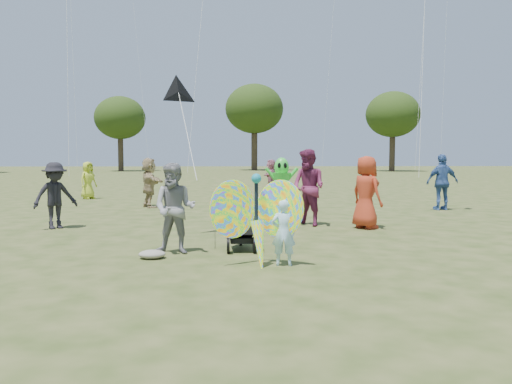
% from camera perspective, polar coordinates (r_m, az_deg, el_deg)
% --- Properties ---
extents(ground, '(160.00, 160.00, 0.00)m').
position_cam_1_polar(ground, '(8.14, 1.90, -8.51)').
color(ground, '#51592B').
rests_on(ground, ground).
extents(child_girl, '(0.42, 0.30, 1.08)m').
position_cam_1_polar(child_girl, '(8.12, 3.16, -4.65)').
color(child_girl, '#B4E6FF').
rests_on(child_girl, ground).
extents(adult_man, '(0.91, 0.78, 1.66)m').
position_cam_1_polar(adult_man, '(9.19, -9.27, -1.87)').
color(adult_man, gray).
rests_on(adult_man, ground).
extents(grey_bag, '(0.47, 0.38, 0.15)m').
position_cam_1_polar(grey_bag, '(8.93, -11.79, -6.97)').
color(grey_bag, gray).
rests_on(grey_bag, ground).
extents(crowd_a, '(0.94, 1.04, 1.78)m').
position_cam_1_polar(crowd_a, '(12.52, 12.48, -0.04)').
color(crowd_a, '#AF351C').
rests_on(crowd_a, ground).
extents(crowd_b, '(1.20, 1.13, 1.63)m').
position_cam_1_polar(crowd_b, '(13.15, -21.97, -0.38)').
color(crowd_b, black).
rests_on(crowd_b, ground).
extents(crowd_c, '(1.12, 0.56, 1.85)m').
position_cam_1_polar(crowd_c, '(17.54, 20.52, 1.07)').
color(crowd_c, '#375A99').
rests_on(crowd_c, ground).
extents(crowd_d, '(1.18, 1.66, 1.73)m').
position_cam_1_polar(crowd_d, '(17.67, -12.11, 1.06)').
color(crowd_d, tan).
rests_on(crowd_d, ground).
extents(crowd_e, '(1.18, 1.21, 1.96)m').
position_cam_1_polar(crowd_e, '(12.77, 6.01, 0.51)').
color(crowd_e, '#74264C').
rests_on(crowd_e, ground).
extents(crowd_g, '(0.84, 0.90, 1.55)m').
position_cam_1_polar(crowd_g, '(21.86, -18.64, 1.27)').
color(crowd_g, '#B8C92F').
rests_on(crowd_g, ground).
extents(crowd_j, '(0.80, 1.58, 1.63)m').
position_cam_1_polar(crowd_j, '(24.24, 1.74, 1.84)').
color(crowd_j, '#A86075').
rests_on(crowd_j, ground).
extents(jogging_stroller, '(0.54, 1.06, 1.09)m').
position_cam_1_polar(jogging_stroller, '(9.51, -1.73, -2.92)').
color(jogging_stroller, black).
rests_on(jogging_stroller, ground).
extents(butterfly_kite, '(1.74, 0.75, 1.70)m').
position_cam_1_polar(butterfly_kite, '(8.06, 0.16, -3.24)').
color(butterfly_kite, '#F22660').
rests_on(butterfly_kite, ground).
extents(delta_kite_rig, '(0.97, 2.13, 2.24)m').
position_cam_1_polar(delta_kite_rig, '(11.12, -8.85, 11.15)').
color(delta_kite_rig, black).
rests_on(delta_kite_rig, ground).
extents(alien_kite, '(1.12, 0.69, 1.74)m').
position_cam_1_polar(alien_kite, '(15.21, 2.94, 1.07)').
color(alien_kite, '#32D73A').
rests_on(alien_kite, ground).
extents(tree_line, '(91.78, 33.60, 10.79)m').
position_cam_1_polar(tree_line, '(53.32, 2.08, 9.59)').
color(tree_line, '#3A2D21').
rests_on(tree_line, ground).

